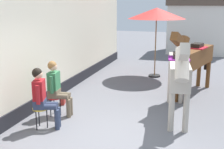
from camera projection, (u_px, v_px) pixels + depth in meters
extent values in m
plane|color=slate|center=(142.00, 95.00, 8.91)|extent=(40.00, 40.00, 0.00)
cube|color=beige|center=(39.00, 43.00, 7.84)|extent=(0.30, 14.00, 3.40)
cube|color=black|center=(43.00, 97.00, 8.20)|extent=(0.34, 14.00, 0.36)
cube|color=silver|center=(198.00, 29.00, 16.28)|extent=(3.20, 2.40, 2.60)
cylinder|color=gold|center=(40.00, 108.00, 6.48)|extent=(0.34, 0.34, 0.03)
cylinder|color=black|center=(47.00, 119.00, 6.54)|extent=(0.02, 0.02, 0.45)
cylinder|color=black|center=(39.00, 117.00, 6.66)|extent=(0.02, 0.02, 0.45)
cylinder|color=black|center=(36.00, 121.00, 6.42)|extent=(0.02, 0.02, 0.45)
cube|color=#2D3851|center=(40.00, 104.00, 6.45)|extent=(0.32, 0.38, 0.20)
cube|color=maroon|center=(39.00, 90.00, 6.38)|extent=(0.31, 0.39, 0.44)
sphere|color=tan|center=(38.00, 74.00, 6.29)|extent=(0.20, 0.20, 0.20)
sphere|color=black|center=(37.00, 73.00, 6.28)|extent=(0.22, 0.22, 0.22)
cylinder|color=#2D3851|center=(49.00, 105.00, 6.54)|extent=(0.40, 0.24, 0.13)
cylinder|color=#2D3851|center=(58.00, 117.00, 6.61)|extent=(0.11, 0.11, 0.46)
cylinder|color=#2D3851|center=(48.00, 107.00, 6.39)|extent=(0.40, 0.24, 0.13)
cylinder|color=#2D3851|center=(57.00, 120.00, 6.46)|extent=(0.11, 0.11, 0.46)
cylinder|color=maroon|center=(42.00, 89.00, 6.58)|extent=(0.09, 0.09, 0.42)
cylinder|color=maroon|center=(38.00, 95.00, 6.19)|extent=(0.09, 0.09, 0.42)
cylinder|color=red|center=(55.00, 98.00, 7.23)|extent=(0.34, 0.34, 0.03)
cylinder|color=black|center=(60.00, 107.00, 7.26)|extent=(0.02, 0.02, 0.45)
cylinder|color=black|center=(54.00, 105.00, 7.41)|extent=(0.02, 0.02, 0.45)
cylinder|color=black|center=(51.00, 108.00, 7.18)|extent=(0.02, 0.02, 0.45)
cube|color=brown|center=(54.00, 93.00, 7.20)|extent=(0.28, 0.35, 0.20)
cube|color=#337247|center=(54.00, 81.00, 7.12)|extent=(0.26, 0.36, 0.44)
sphere|color=tan|center=(53.00, 67.00, 7.04)|extent=(0.20, 0.20, 0.20)
sphere|color=olive|center=(52.00, 65.00, 7.03)|extent=(0.22, 0.22, 0.22)
cylinder|color=brown|center=(63.00, 95.00, 7.25)|extent=(0.39, 0.18, 0.13)
cylinder|color=brown|center=(71.00, 106.00, 7.29)|extent=(0.11, 0.11, 0.46)
cylinder|color=brown|center=(61.00, 96.00, 7.10)|extent=(0.39, 0.18, 0.13)
cylinder|color=brown|center=(69.00, 109.00, 7.14)|extent=(0.11, 0.11, 0.46)
cylinder|color=#337247|center=(57.00, 81.00, 7.32)|extent=(0.09, 0.09, 0.42)
cylinder|color=#337247|center=(52.00, 85.00, 6.94)|extent=(0.09, 0.09, 0.42)
cube|color=#B2A899|center=(178.00, 70.00, 7.07)|extent=(0.71, 2.24, 0.52)
cylinder|color=#B2A899|center=(186.00, 113.00, 6.28)|extent=(0.13, 0.13, 0.90)
cylinder|color=#B2A899|center=(171.00, 112.00, 6.33)|extent=(0.13, 0.13, 0.90)
cylinder|color=#B2A899|center=(181.00, 87.00, 8.13)|extent=(0.13, 0.13, 0.90)
cylinder|color=#B2A899|center=(170.00, 87.00, 8.19)|extent=(0.13, 0.13, 0.90)
cylinder|color=#B2A899|center=(182.00, 64.00, 5.83)|extent=(0.36, 0.66, 0.73)
cube|color=#B2A899|center=(184.00, 52.00, 5.43)|extent=(0.24, 0.55, 0.40)
cube|color=black|center=(182.00, 57.00, 5.82)|extent=(0.12, 0.63, 0.48)
cylinder|color=black|center=(176.00, 71.00, 8.23)|extent=(0.11, 0.11, 0.65)
cube|color=#8C1E8C|center=(179.00, 58.00, 7.10)|extent=(0.57, 0.66, 0.03)
cube|color=black|center=(179.00, 55.00, 7.09)|extent=(0.33, 0.47, 0.12)
cube|color=brown|center=(195.00, 57.00, 8.77)|extent=(1.07, 2.23, 0.52)
cylinder|color=brown|center=(187.00, 88.00, 8.07)|extent=(0.13, 0.13, 0.90)
cylinder|color=brown|center=(177.00, 86.00, 8.24)|extent=(0.13, 0.13, 0.90)
cylinder|color=brown|center=(208.00, 74.00, 9.63)|extent=(0.13, 0.13, 0.90)
cylinder|color=brown|center=(199.00, 73.00, 9.80)|extent=(0.13, 0.13, 0.90)
cylinder|color=brown|center=(181.00, 49.00, 7.72)|extent=(0.45, 0.69, 0.73)
cube|color=brown|center=(177.00, 39.00, 7.37)|extent=(0.33, 0.56, 0.40)
cube|color=black|center=(182.00, 44.00, 7.70)|extent=(0.22, 0.61, 0.48)
cylinder|color=black|center=(206.00, 60.00, 9.76)|extent=(0.12, 0.12, 0.65)
cube|color=red|center=(197.00, 48.00, 8.79)|extent=(0.65, 0.72, 0.03)
cube|color=black|center=(197.00, 45.00, 8.77)|extent=(0.40, 0.50, 0.12)
cylinder|color=black|center=(154.00, 76.00, 11.16)|extent=(0.44, 0.44, 0.06)
cylinder|color=olive|center=(155.00, 48.00, 10.91)|extent=(0.04, 0.04, 2.20)
cone|color=red|center=(157.00, 13.00, 10.60)|extent=(2.10, 2.10, 0.40)
cube|color=maroon|center=(63.00, 100.00, 8.13)|extent=(0.19, 0.30, 0.20)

